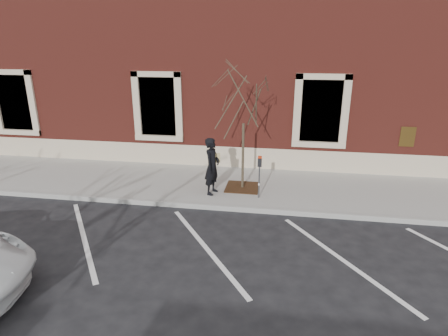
# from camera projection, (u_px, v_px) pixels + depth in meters

# --- Properties ---
(ground) EXTENTS (120.00, 120.00, 0.00)m
(ground) POSITION_uv_depth(u_px,v_px,m) (221.00, 209.00, 11.17)
(ground) COLOR #28282B
(ground) RESTS_ON ground
(sidewalk_near) EXTENTS (40.00, 3.50, 0.15)m
(sidewalk_near) POSITION_uv_depth(u_px,v_px,m) (229.00, 186.00, 12.78)
(sidewalk_near) COLOR gray
(sidewalk_near) RESTS_ON ground
(curb_near) EXTENTS (40.00, 0.12, 0.15)m
(curb_near) POSITION_uv_depth(u_px,v_px,m) (221.00, 208.00, 11.10)
(curb_near) COLOR #9E9E99
(curb_near) RESTS_ON ground
(parking_stripes) EXTENTS (28.00, 4.40, 0.01)m
(parking_stripes) POSITION_uv_depth(u_px,v_px,m) (206.00, 247.00, 9.11)
(parking_stripes) COLOR silver
(parking_stripes) RESTS_ON ground
(building_civic) EXTENTS (40.00, 8.62, 8.00)m
(building_civic) POSITION_uv_depth(u_px,v_px,m) (249.00, 58.00, 17.09)
(building_civic) COLOR maroon
(building_civic) RESTS_ON ground
(man) EXTENTS (0.58, 0.74, 1.81)m
(man) POSITION_uv_depth(u_px,v_px,m) (212.00, 166.00, 11.67)
(man) COLOR black
(man) RESTS_ON sidewalk_near
(parking_meter) EXTENTS (0.12, 0.09, 1.35)m
(parking_meter) POSITION_uv_depth(u_px,v_px,m) (259.00, 169.00, 11.31)
(parking_meter) COLOR #595B60
(parking_meter) RESTS_ON sidewalk_near
(tree_grate) EXTENTS (1.09, 1.09, 0.03)m
(tree_grate) POSITION_uv_depth(u_px,v_px,m) (242.00, 187.00, 12.39)
(tree_grate) COLOR #3C2013
(tree_grate) RESTS_ON sidewalk_near
(sapling) EXTENTS (2.36, 2.36, 3.93)m
(sapling) POSITION_uv_depth(u_px,v_px,m) (244.00, 105.00, 11.50)
(sapling) COLOR #443829
(sapling) RESTS_ON sidewalk_near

